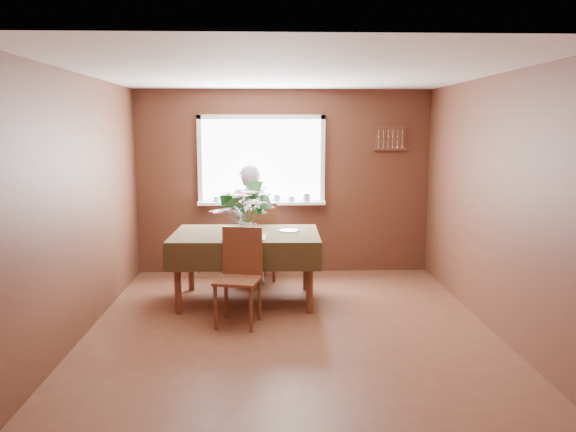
{
  "coord_description": "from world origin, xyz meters",
  "views": [
    {
      "loc": [
        -0.21,
        -5.4,
        1.99
      ],
      "look_at": [
        0.0,
        0.55,
        1.05
      ],
      "focal_mm": 35.0,
      "sensor_mm": 36.0,
      "label": 1
    }
  ],
  "objects_px": {
    "chair_far": "(257,239)",
    "dining_table": "(246,241)",
    "seated_woman": "(250,225)",
    "flower_bouquet": "(246,206)",
    "chair_near": "(240,272)"
  },
  "relations": [
    {
      "from": "chair_near",
      "to": "chair_far",
      "type": "bearing_deg",
      "value": 97.08
    },
    {
      "from": "seated_woman",
      "to": "dining_table",
      "type": "bearing_deg",
      "value": 89.17
    },
    {
      "from": "chair_far",
      "to": "chair_near",
      "type": "relative_size",
      "value": 1.06
    },
    {
      "from": "dining_table",
      "to": "chair_far",
      "type": "xyz_separation_m",
      "value": [
        0.11,
        0.83,
        -0.14
      ]
    },
    {
      "from": "dining_table",
      "to": "chair_near",
      "type": "relative_size",
      "value": 1.72
    },
    {
      "from": "dining_table",
      "to": "chair_far",
      "type": "height_order",
      "value": "chair_far"
    },
    {
      "from": "seated_woman",
      "to": "flower_bouquet",
      "type": "height_order",
      "value": "seated_woman"
    },
    {
      "from": "chair_far",
      "to": "seated_woman",
      "type": "bearing_deg",
      "value": 15.64
    },
    {
      "from": "chair_far",
      "to": "seated_woman",
      "type": "height_order",
      "value": "seated_woman"
    },
    {
      "from": "chair_far",
      "to": "dining_table",
      "type": "bearing_deg",
      "value": 62.94
    },
    {
      "from": "dining_table",
      "to": "chair_near",
      "type": "height_order",
      "value": "chair_near"
    },
    {
      "from": "chair_near",
      "to": "seated_woman",
      "type": "height_order",
      "value": "seated_woman"
    },
    {
      "from": "dining_table",
      "to": "seated_woman",
      "type": "relative_size",
      "value": 1.1
    },
    {
      "from": "dining_table",
      "to": "chair_far",
      "type": "relative_size",
      "value": 1.62
    },
    {
      "from": "chair_far",
      "to": "flower_bouquet",
      "type": "relative_size",
      "value": 1.72
    }
  ]
}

